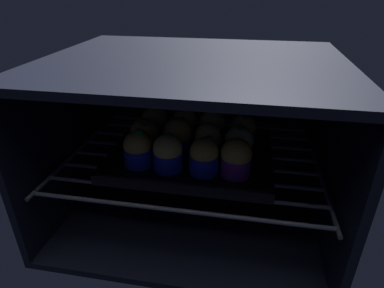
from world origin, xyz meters
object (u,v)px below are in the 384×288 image
Objects in this scene: muffin_row0_col2 at (204,156)px; muffin_row0_col1 at (168,153)px; muffin_row1_col2 at (208,141)px; muffin_row2_col2 at (212,126)px; muffin_row2_col1 at (184,125)px; muffin_row1_col0 at (144,135)px; muffin_row0_col0 at (138,149)px; baking_tray at (192,155)px; muffin_row2_col3 at (243,131)px; muffin_row2_col0 at (155,123)px; muffin_row0_col3 at (236,158)px; muffin_row1_col1 at (178,136)px; muffin_row1_col3 at (239,143)px.

muffin_row0_col1 is at bearing -178.74° from muffin_row0_col2.
muffin_row2_col2 is (0.08, 7.02, 0.38)cm from muffin_row1_col2.
muffin_row1_col0 is at bearing -137.37° from muffin_row2_col1.
muffin_row0_col0 is 1.01× the size of muffin_row2_col1.
muffin_row0_col0 is at bearing -146.92° from baking_tray.
baking_tray is 8.94cm from muffin_row0_col1.
muffin_row1_col0 reaches higher than muffin_row2_col3.
baking_tray is at bearing -34.12° from muffin_row2_col0.
muffin_row0_col2 and muffin_row0_col3 have the same top height.
muffin_row2_col0 is at bearing 145.88° from baking_tray.
muffin_row0_col1 is 19.64cm from muffin_row2_col3.
muffin_row1_col0 is at bearing -92.51° from muffin_row2_col0.
muffin_row1_col3 is at bearing -2.48° from muffin_row1_col1.
muffin_row0_col0 is 14.82cm from muffin_row1_col2.
muffin_row1_col0 reaches higher than muffin_row2_col2.
muffin_row2_col2 is (13.50, 13.29, 0.29)cm from muffin_row0_col0.
muffin_row2_col0 is at bearing 177.72° from muffin_row2_col1.
muffin_row1_col3 is 0.96× the size of muffin_row2_col1.
muffin_row1_col0 reaches higher than muffin_row0_col0.
muffin_row2_col1 is (-12.85, 13.35, 0.05)cm from muffin_row0_col3.
muffin_row0_col0 reaches higher than muffin_row0_col3.
muffin_row0_col3 is (9.82, -6.70, 4.18)cm from baking_tray.
muffin_row1_col2 reaches higher than baking_tray.
muffin_row2_col2 is at bearing 114.82° from muffin_row0_col3.
muffin_row0_col2 reaches higher than baking_tray.
muffin_row2_col0 is at bearing 152.53° from muffin_row1_col2.
muffin_row2_col2 is 1.09× the size of muffin_row2_col3.
baking_tray is 4.48× the size of muffin_row0_col3.
muffin_row1_col0 is at bearing 162.49° from muffin_row0_col3.
muffin_row1_col3 is (0.17, 6.46, -0.15)cm from muffin_row0_col3.
baking_tray is at bearing 176.73° from muffin_row1_col2.
muffin_row1_col1 is 1.10× the size of muffin_row2_col3.
muffin_row1_col3 is (19.92, 6.23, -0.03)cm from muffin_row0_col0.
muffin_row1_col3 is at bearing -27.89° from muffin_row2_col1.
muffin_row1_col1 is at bearing 4.57° from muffin_row1_col0.
muffin_row0_col2 is 6.14cm from muffin_row0_col3.
muffin_row0_col3 reaches higher than muffin_row2_col3.
muffin_row2_col2 reaches higher than muffin_row0_col2.
muffin_row1_col3 is 1.05× the size of muffin_row2_col3.
muffin_row0_col1 is 15.63cm from muffin_row2_col2.
muffin_row0_col2 is 6.75cm from muffin_row1_col2.
muffin_row1_col1 is 9.72cm from muffin_row2_col0.
muffin_row0_col0 is 0.99× the size of muffin_row1_col0.
muffin_row1_col2 is (7.02, 6.91, -0.13)cm from muffin_row0_col1.
muffin_row1_col1 is at bearing 133.06° from muffin_row0_col2.
muffin_row2_col0 is (-7.12, 6.61, -0.29)cm from muffin_row1_col1.
muffin_row1_col0 is 1.09× the size of muffin_row1_col2.
muffin_row0_col1 is at bearing -135.46° from muffin_row1_col2.
muffin_row0_col1 is at bearing -93.19° from muffin_row1_col1.
muffin_row0_col0 reaches higher than muffin_row0_col2.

